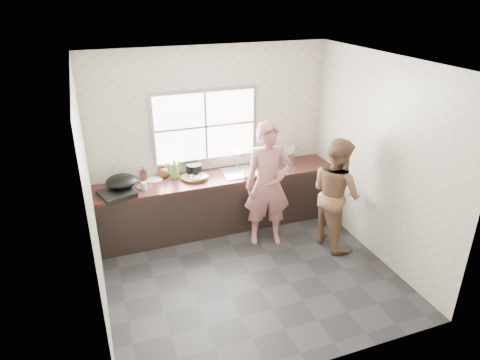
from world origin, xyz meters
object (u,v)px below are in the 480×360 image
object	(u,v)px
person_side	(336,193)
burner	(117,194)
black_pot	(194,169)
bottle_brown_tall	(144,174)
bottle_brown_short	(164,171)
pot_lid_right	(145,180)
bowl_held	(264,168)
wok	(121,181)
bottle_green	(175,168)
glass_jar	(144,186)
bowl_mince	(198,178)
bowl_crabs	(250,175)
plate_food	(154,179)
dish_rack	(278,154)
pot_lid_left	(144,186)
woman	(268,189)
cutting_board	(195,177)

from	to	relation	value
person_side	burner	size ratio (longest dim) A/B	3.81
black_pot	bottle_brown_tall	distance (m)	0.74
bottle_brown_short	pot_lid_right	xyz separation A→B (m)	(-0.29, 0.00, -0.09)
bowl_held	pot_lid_right	size ratio (longest dim) A/B	0.78
bowl_held	wok	bearing A→B (deg)	-179.81
bottle_green	burner	bearing A→B (deg)	-161.35
bowl_held	pot_lid_right	bearing A→B (deg)	172.18
glass_jar	pot_lid_right	size ratio (longest dim) A/B	0.46
black_pot	bowl_mince	bearing A→B (deg)	-88.22
bowl_crabs	bowl_held	world-z (taller)	same
glass_jar	burner	xyz separation A→B (m)	(-0.38, -0.07, -0.02)
bottle_brown_short	glass_jar	bearing A→B (deg)	-135.78
plate_food	glass_jar	bearing A→B (deg)	-122.97
black_pot	dish_rack	distance (m)	1.36
bowl_held	plate_food	size ratio (longest dim) A/B	0.73
bowl_mince	plate_food	xyz separation A→B (m)	(-0.60, 0.22, -0.02)
black_pot	bottle_brown_short	size ratio (longest dim) A/B	1.24
burner	pot_lid_left	xyz separation A→B (m)	(0.38, 0.17, -0.03)
bottle_brown_tall	glass_jar	distance (m)	0.33
plate_food	pot_lid_left	bearing A→B (deg)	-135.71
bowl_held	bottle_brown_short	size ratio (longest dim) A/B	0.96
person_side	plate_food	distance (m)	2.60
plate_food	bottle_brown_tall	distance (m)	0.17
bottle_green	wok	xyz separation A→B (m)	(-0.77, -0.15, -0.02)
bottle_brown_short	glass_jar	world-z (taller)	bottle_brown_short
woman	glass_jar	bearing A→B (deg)	175.89
bowl_mince	pot_lid_left	xyz separation A→B (m)	(-0.78, 0.05, -0.02)
cutting_board	bowl_held	size ratio (longest dim) A/B	2.18
plate_food	bowl_crabs	bearing A→B (deg)	-16.09
person_side	pot_lid_left	world-z (taller)	person_side
cutting_board	pot_lid_left	size ratio (longest dim) A/B	1.77
bottle_brown_tall	wok	xyz separation A→B (m)	(-0.33, -0.25, 0.05)
bowl_held	dish_rack	xyz separation A→B (m)	(0.30, 0.17, 0.13)
bottle_brown_short	pot_lid_right	world-z (taller)	bottle_brown_short
woman	burner	xyz separation A→B (m)	(-2.00, 0.47, 0.05)
pot_lid_left	bottle_brown_tall	bearing A→B (deg)	80.85
cutting_board	glass_jar	distance (m)	0.75
person_side	bowl_held	world-z (taller)	person_side
person_side	pot_lid_right	xyz separation A→B (m)	(-2.44, 1.24, 0.06)
woman	person_side	world-z (taller)	woman
cutting_board	wok	bearing A→B (deg)	-177.53
plate_food	burner	size ratio (longest dim) A/B	0.59
bottle_green	dish_rack	world-z (taller)	bottle_green
bowl_held	pot_lid_right	distance (m)	1.80
plate_food	wok	xyz separation A→B (m)	(-0.47, -0.20, 0.13)
plate_food	wok	distance (m)	0.53
cutting_board	black_pot	xyz separation A→B (m)	(0.03, 0.15, 0.06)
bowl_crabs	dish_rack	size ratio (longest dim) A/B	0.43
woman	pot_lid_left	size ratio (longest dim) A/B	7.58
cutting_board	glass_jar	xyz separation A→B (m)	(-0.74, -0.11, 0.03)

